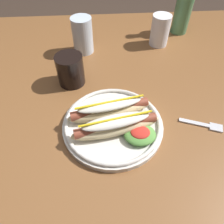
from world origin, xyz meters
The scene contains 8 objects.
ground_plane centered at (0.00, 0.00, 0.00)m, with size 8.00×8.00×0.00m, color #3D2D23.
dining_table centered at (0.00, 0.00, 0.66)m, with size 1.49×1.08×0.74m.
hot_dog_plate centered at (0.05, -0.17, 0.77)m, with size 0.28×0.28×0.08m.
fork centered at (0.31, -0.18, 0.74)m, with size 0.12×0.06×0.00m.
soda_cup centered at (-0.07, 0.03, 0.79)m, with size 0.09×0.09×0.10m, color black.
water_cup centered at (-0.04, 0.22, 0.81)m, with size 0.08×0.08×0.13m, color silver.
extra_cup centered at (0.27, 0.25, 0.80)m, with size 0.07×0.07×0.12m, color white.
glass_bottle centered at (0.38, 0.34, 0.83)m, with size 0.07×0.07×0.25m.
Camera 1 is at (0.02, -0.54, 1.22)m, focal length 34.32 mm.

